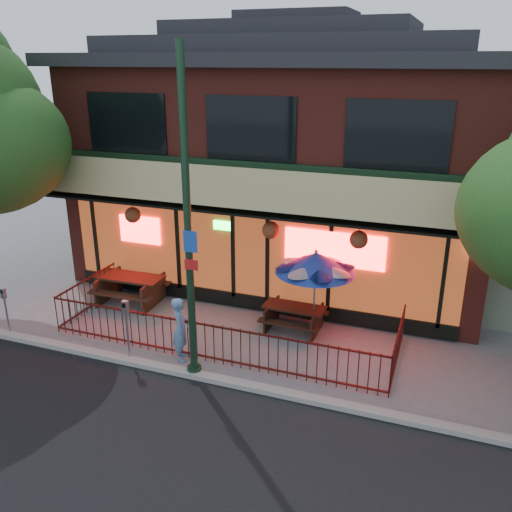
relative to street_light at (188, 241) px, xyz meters
The scene contains 11 objects.
ground 3.17m from the street_light, 90.34° to the left, with size 80.00×80.00×0.00m, color gray.
curb 3.09m from the street_light, 91.40° to the right, with size 80.00×0.25×0.12m, color #999993.
restaurant_building 7.58m from the street_light, 90.02° to the left, with size 12.96×9.49×8.05m.
patio_fence 2.68m from the street_light, 90.15° to the left, with size 8.44×2.62×1.00m.
street_light is the anchor object (origin of this frame).
picnic_table_left 5.13m from the street_light, 140.58° to the left, with size 1.96×1.53×0.82m.
picnic_table_right 4.16m from the street_light, 61.96° to the left, with size 1.61×1.24×0.68m.
patio_umbrella 3.65m from the street_light, 54.47° to the left, with size 2.00×2.00×2.28m.
pedestrian 2.49m from the street_light, 138.52° to the left, with size 0.57×0.37×1.56m, color #5882B0.
parking_meter_near 2.69m from the street_light, behind, with size 0.15×0.13×1.54m.
parking_meter_far 5.69m from the street_light, behind, with size 0.13×0.11×1.31m.
Camera 1 is at (4.92, -9.76, 6.67)m, focal length 38.00 mm.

